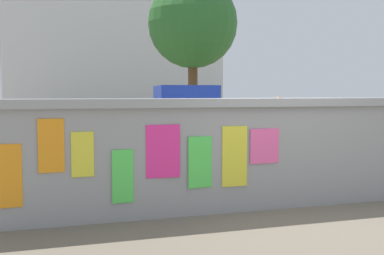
{
  "coord_description": "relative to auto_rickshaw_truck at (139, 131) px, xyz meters",
  "views": [
    {
      "loc": [
        -3.25,
        -6.32,
        1.69
      ],
      "look_at": [
        -0.69,
        1.76,
        1.08
      ],
      "focal_mm": 44.79,
      "sensor_mm": 36.0,
      "label": 1
    }
  ],
  "objects": [
    {
      "name": "tree_roadside",
      "position": [
        3.23,
        6.4,
        3.22
      ],
      "size": [
        3.16,
        3.16,
        5.73
      ],
      "color": "brown",
      "rests_on": "ground"
    },
    {
      "name": "building_background",
      "position": [
        1.67,
        15.07,
        3.1
      ],
      "size": [
        10.85,
        4.42,
        7.95
      ],
      "color": "silver",
      "rests_on": "ground"
    },
    {
      "name": "motorcycle",
      "position": [
        3.08,
        1.41,
        -0.44
      ],
      "size": [
        1.88,
        0.64,
        0.87
      ],
      "color": "black",
      "rests_on": "ground"
    },
    {
      "name": "poster_wall",
      "position": [
        1.28,
        -3.58,
        -0.07
      ],
      "size": [
        8.41,
        0.42,
        1.62
      ],
      "color": "#949494",
      "rests_on": "ground"
    },
    {
      "name": "auto_rickshaw_truck",
      "position": [
        0.0,
        0.0,
        0.0
      ],
      "size": [
        3.75,
        1.92,
        1.85
      ],
      "color": "black",
      "rests_on": "ground"
    },
    {
      "name": "person_bystander",
      "position": [
        2.98,
        -0.55,
        0.09
      ],
      "size": [
        0.41,
        0.41,
        1.62
      ],
      "color": "yellow",
      "rests_on": "ground"
    },
    {
      "name": "ground",
      "position": [
        1.29,
        4.42,
        -0.9
      ],
      "size": [
        60.0,
        60.0,
        0.0
      ],
      "primitive_type": "plane",
      "color": "#6B6051"
    },
    {
      "name": "bicycle_near",
      "position": [
        4.54,
        -0.37,
        -0.54
      ],
      "size": [
        1.69,
        0.49,
        0.95
      ],
      "color": "black",
      "rests_on": "ground"
    }
  ]
}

